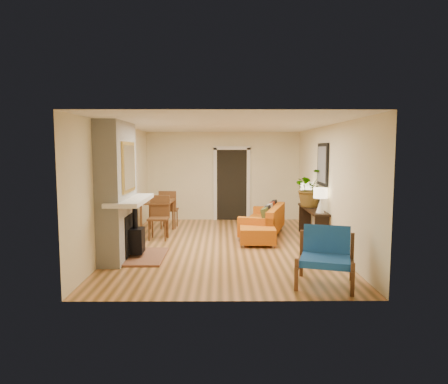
{
  "coord_description": "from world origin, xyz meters",
  "views": [
    {
      "loc": [
        -0.06,
        -8.55,
        2.07
      ],
      "look_at": [
        0.0,
        0.2,
        1.15
      ],
      "focal_mm": 32.0,
      "sensor_mm": 36.0,
      "label": 1
    }
  ],
  "objects": [
    {
      "name": "blue_chair",
      "position": [
        1.57,
        -2.5,
        0.48
      ],
      "size": [
        1.05,
        1.03,
        0.88
      ],
      "color": "brown",
      "rests_on": "ground"
    },
    {
      "name": "room_shell",
      "position": [
        0.6,
        2.63,
        1.24
      ],
      "size": [
        6.5,
        6.5,
        6.5
      ],
      "color": "tan",
      "rests_on": "ground"
    },
    {
      "name": "sofa",
      "position": [
        1.04,
        1.16,
        0.34
      ],
      "size": [
        1.34,
        2.09,
        0.76
      ],
      "color": "silver",
      "rests_on": "ground"
    },
    {
      "name": "dining_table",
      "position": [
        -1.57,
        1.3,
        0.66
      ],
      "size": [
        0.84,
        1.88,
        1.01
      ],
      "color": "brown",
      "rests_on": "ground"
    },
    {
      "name": "fireplace",
      "position": [
        -2.0,
        -1.0,
        1.24
      ],
      "size": [
        1.09,
        1.68,
        2.6
      ],
      "color": "white",
      "rests_on": "ground"
    },
    {
      "name": "lamp_near",
      "position": [
        2.07,
        -0.07,
        1.06
      ],
      "size": [
        0.3,
        0.3,
        0.54
      ],
      "color": "white",
      "rests_on": "console_table"
    },
    {
      "name": "console_table",
      "position": [
        2.07,
        0.61,
        0.58
      ],
      "size": [
        0.34,
        1.85,
        0.72
      ],
      "color": "black",
      "rests_on": "ground"
    },
    {
      "name": "ottoman",
      "position": [
        0.74,
        0.07,
        0.22
      ],
      "size": [
        0.79,
        0.79,
        0.39
      ],
      "color": "silver",
      "rests_on": "ground"
    },
    {
      "name": "houseplant",
      "position": [
        2.06,
        0.86,
        1.18
      ],
      "size": [
        0.97,
        0.9,
        0.9
      ],
      "primitive_type": "imported",
      "rotation": [
        0.0,
        0.0,
        0.27
      ],
      "color": "#1E5919",
      "rests_on": "console_table"
    },
    {
      "name": "lamp_far",
      "position": [
        2.07,
        1.33,
        1.06
      ],
      "size": [
        0.3,
        0.3,
        0.54
      ],
      "color": "white",
      "rests_on": "console_table"
    }
  ]
}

